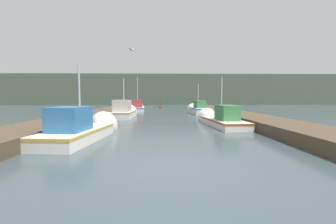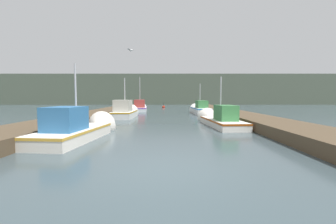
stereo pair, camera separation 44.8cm
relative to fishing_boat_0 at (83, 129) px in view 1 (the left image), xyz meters
name	(u,v)px [view 1 (the left image)]	position (x,y,z in m)	size (l,w,h in m)	color
ground_plane	(170,171)	(3.76, -4.53, -0.43)	(200.00, 200.00, 0.00)	#38474C
dock_left	(99,114)	(-2.47, 11.47, -0.17)	(2.76, 40.00, 0.54)	#4C3D2B
dock_right	(228,113)	(9.99, 11.47, -0.17)	(2.76, 40.00, 0.54)	#4C3D2B
distant_shore_ridge	(163,90)	(3.76, 51.22, 3.24)	(120.00, 16.00, 7.35)	#4C5647
fishing_boat_0	(83,129)	(0.00, 0.00, 0.00)	(2.19, 5.51, 3.86)	silver
fishing_boat_1	(219,119)	(7.37, 4.93, -0.07)	(2.10, 6.38, 3.71)	silver
fishing_boat_2	(124,112)	(0.10, 10.44, 0.08)	(1.80, 5.24, 4.07)	silver
fishing_boat_3	(198,109)	(7.56, 15.00, 0.06)	(1.81, 5.63, 3.70)	silver
fishing_boat_4	(138,107)	(0.20, 20.42, 0.01)	(2.23, 6.44, 5.06)	silver
mooring_piling_0	(125,106)	(-1.11, 17.90, 0.25)	(0.35, 0.35, 1.36)	#473523
mooring_piling_1	(72,120)	(-1.04, 1.36, 0.25)	(0.33, 0.33, 1.35)	#473523
channel_buoy	(160,107)	(3.24, 28.45, -0.29)	(0.48, 0.48, 0.98)	red
seagull_lead	(132,50)	(1.75, 3.68, 4.26)	(0.39, 0.53, 0.12)	white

